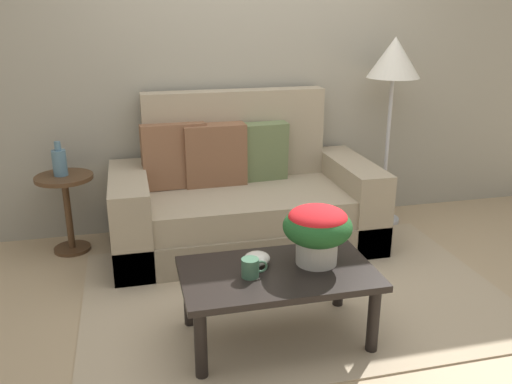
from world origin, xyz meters
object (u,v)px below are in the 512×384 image
Objects in this scene: coffee_table at (278,281)px; snack_bowl at (257,258)px; floor_lamp at (394,67)px; potted_plant at (317,228)px; coffee_mug at (251,268)px; couch at (241,201)px; side_table at (67,199)px; table_vase at (59,162)px.

coffee_table is 0.16m from snack_bowl.
floor_lamp is 1.91m from potted_plant.
coffee_mug is at bearing -117.29° from snack_bowl.
coffee_table is (-0.08, -1.30, 0.01)m from couch.
couch reaches higher than potted_plant.
coffee_mug is (-0.24, -1.33, 0.12)m from couch.
floor_lamp is at bearing 44.78° from coffee_mug.
potted_plant is (0.23, 0.04, 0.27)m from coffee_table.
potted_plant is 2.70× the size of coffee_mug.
coffee_mug is at bearing -55.14° from side_table.
floor_lamp is 4.09× the size of potted_plant.
floor_lamp is (1.25, 0.15, 0.95)m from couch.
floor_lamp is 10.78× the size of snack_bowl.
side_table is (-1.19, 1.45, 0.05)m from coffee_table.
coffee_table is 0.19m from coffee_mug.
couch is 14.13× the size of coffee_mug.
potted_plant is at bearing -44.95° from side_table.
coffee_table is at bearing -50.51° from table_vase.
coffee_table is at bearing -132.71° from floor_lamp.
snack_bowl is at bearing 135.59° from coffee_table.
couch is 1.36m from coffee_mug.
table_vase reaches higher than snack_bowl.
table_vase is at bearing 135.21° from potted_plant.
table_vase is at bearing 172.81° from couch.
side_table reaches higher than coffee_mug.
floor_lamp reaches higher than couch.
floor_lamp is 6.12× the size of table_vase.
table_vase is at bearing 125.13° from coffee_mug.
coffee_table is at bearing -44.41° from snack_bowl.
side_table is at bearing 129.27° from coffee_table.
couch is 1.23m from snack_bowl.
side_table is at bearing -29.58° from table_vase.
coffee_mug is 1.84m from table_vase.
coffee_mug is 0.55× the size of table_vase.
coffee_mug reaches higher than coffee_table.
couch is 3.31× the size of side_table.
coffee_mug is at bearing -100.02° from couch.
side_table is 2.68m from floor_lamp.
side_table reaches higher than snack_bowl.
snack_bowl is at bearing 62.71° from coffee_mug.
table_vase reaches higher than coffee_table.
potted_plant is 2.64× the size of snack_bowl.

